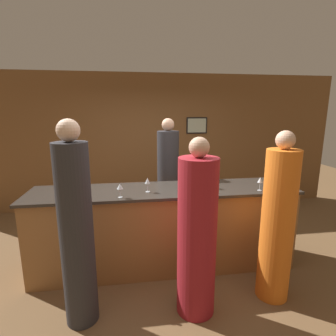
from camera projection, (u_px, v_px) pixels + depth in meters
ground_plane at (165, 264)px, 3.57m from camera, size 14.00×14.00×0.00m
back_wall at (151, 142)px, 5.50m from camera, size 8.00×0.08×2.80m
bar_counter at (165, 228)px, 3.46m from camera, size 3.39×0.75×1.07m
bartender at (168, 185)px, 4.11m from camera, size 0.33×0.33×1.94m
guest_0 at (76, 233)px, 2.44m from camera, size 0.31×0.31×1.99m
guest_1 at (197, 236)px, 2.59m from camera, size 0.39×0.39×1.82m
guest_2 at (277, 224)px, 2.80m from camera, size 0.35×0.35×1.86m
wine_bottle_0 at (63, 190)px, 2.94m from camera, size 0.07×0.07×0.28m
wine_glass_0 at (212, 178)px, 3.35m from camera, size 0.07×0.07×0.18m
wine_glass_1 at (120, 187)px, 2.98m from camera, size 0.07×0.07×0.17m
wine_glass_2 at (148, 181)px, 3.19m from camera, size 0.06×0.06×0.18m
wine_glass_3 at (205, 181)px, 3.28m from camera, size 0.06×0.06×0.15m
wine_glass_4 at (182, 181)px, 3.27m from camera, size 0.07×0.07×0.15m
wine_glass_5 at (260, 180)px, 3.25m from camera, size 0.07×0.07×0.17m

